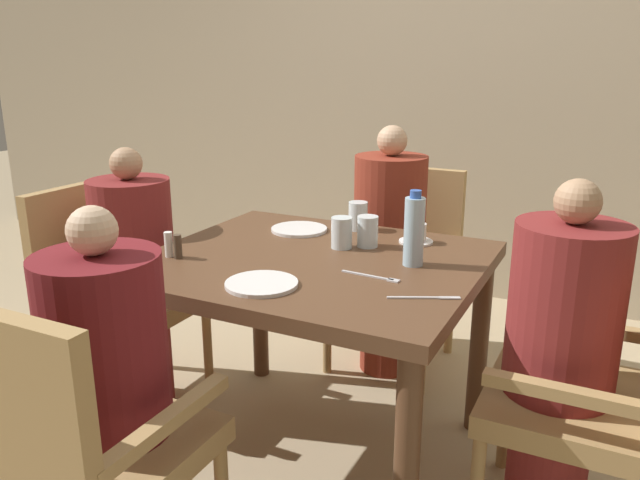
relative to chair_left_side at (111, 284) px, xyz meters
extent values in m
plane|color=tan|center=(0.95, 0.00, -0.51)|extent=(16.00, 16.00, 0.00)
cube|color=tan|center=(0.95, 1.92, 0.89)|extent=(8.00, 0.06, 2.80)
cube|color=brown|center=(0.95, 0.00, 0.23)|extent=(1.11, 0.98, 0.05)
cylinder|color=brown|center=(0.46, -0.43, -0.15)|extent=(0.07, 0.07, 0.71)
cylinder|color=brown|center=(1.45, -0.43, -0.15)|extent=(0.07, 0.07, 0.71)
cylinder|color=brown|center=(0.46, 0.43, -0.15)|extent=(0.07, 0.07, 0.71)
cylinder|color=brown|center=(1.45, 0.43, -0.15)|extent=(0.07, 0.07, 0.71)
cube|color=#A88451|center=(0.08, 0.00, -0.08)|extent=(0.51, 0.51, 0.07)
cube|color=#A88451|center=(-0.16, 0.00, 0.18)|extent=(0.05, 0.51, 0.45)
cube|color=#A88451|center=(0.08, 0.24, 0.08)|extent=(0.46, 0.04, 0.04)
cube|color=#A88451|center=(0.08, -0.24, 0.08)|extent=(0.46, 0.04, 0.04)
cylinder|color=#A88451|center=(0.31, 0.23, -0.31)|extent=(0.04, 0.04, 0.40)
cylinder|color=#A88451|center=(0.31, -0.23, -0.31)|extent=(0.04, 0.04, 0.40)
cylinder|color=#A88451|center=(-0.15, 0.23, -0.31)|extent=(0.04, 0.04, 0.40)
cylinder|color=#A88451|center=(-0.15, -0.23, -0.31)|extent=(0.04, 0.04, 0.40)
cylinder|color=maroon|center=(0.14, 0.00, -0.28)|extent=(0.24, 0.24, 0.47)
cylinder|color=maroon|center=(0.14, 0.00, 0.21)|extent=(0.32, 0.32, 0.50)
sphere|color=tan|center=(0.14, 0.00, 0.52)|extent=(0.13, 0.13, 0.13)
cube|color=#A88451|center=(0.95, 0.80, -0.08)|extent=(0.51, 0.51, 0.07)
cube|color=#A88451|center=(0.95, 1.04, 0.18)|extent=(0.51, 0.05, 0.45)
cube|color=#A88451|center=(1.19, 0.80, 0.08)|extent=(0.04, 0.46, 0.04)
cube|color=#A88451|center=(0.72, 0.80, 0.08)|extent=(0.04, 0.46, 0.04)
cylinder|color=#A88451|center=(1.18, 0.58, -0.31)|extent=(0.04, 0.04, 0.40)
cylinder|color=#A88451|center=(0.73, 0.58, -0.31)|extent=(0.04, 0.04, 0.40)
cylinder|color=#A88451|center=(1.18, 1.03, -0.31)|extent=(0.04, 0.04, 0.40)
cylinder|color=#A88451|center=(0.73, 1.03, -0.31)|extent=(0.04, 0.04, 0.40)
cylinder|color=maroon|center=(0.95, 0.74, -0.28)|extent=(0.24, 0.24, 0.47)
cylinder|color=maroon|center=(0.95, 0.74, 0.23)|extent=(0.32, 0.32, 0.55)
sphere|color=tan|center=(0.95, 0.74, 0.57)|extent=(0.13, 0.13, 0.13)
cube|color=#A88451|center=(1.82, 0.00, -0.08)|extent=(0.51, 0.51, 0.07)
cube|color=#A88451|center=(1.82, -0.24, 0.08)|extent=(0.46, 0.04, 0.04)
cube|color=#A88451|center=(1.82, 0.24, 0.08)|extent=(0.46, 0.04, 0.04)
cylinder|color=#A88451|center=(1.60, 0.23, -0.31)|extent=(0.04, 0.04, 0.40)
cylinder|color=maroon|center=(1.76, 0.00, -0.28)|extent=(0.24, 0.24, 0.47)
cylinder|color=maroon|center=(1.76, 0.00, 0.21)|extent=(0.32, 0.32, 0.51)
sphere|color=tan|center=(1.76, 0.00, 0.53)|extent=(0.13, 0.13, 0.13)
cube|color=#A88451|center=(0.73, -0.80, -0.08)|extent=(0.51, 0.51, 0.07)
cube|color=#A88451|center=(0.73, -1.04, 0.18)|extent=(0.51, 0.05, 0.45)
cube|color=#A88451|center=(0.49, -0.80, 0.08)|extent=(0.04, 0.46, 0.04)
cube|color=#A88451|center=(0.97, -0.80, 0.08)|extent=(0.04, 0.46, 0.04)
cylinder|color=#A88451|center=(0.50, -0.58, -0.31)|extent=(0.04, 0.04, 0.40)
cylinder|color=maroon|center=(0.73, -0.74, 0.20)|extent=(0.32, 0.32, 0.49)
sphere|color=beige|center=(0.73, -0.74, 0.51)|extent=(0.12, 0.12, 0.12)
cylinder|color=white|center=(0.94, -0.31, 0.26)|extent=(0.22, 0.22, 0.01)
cylinder|color=white|center=(0.74, 0.28, 0.26)|extent=(0.22, 0.22, 0.01)
cylinder|color=white|center=(1.21, 0.33, 0.26)|extent=(0.13, 0.13, 0.01)
cylinder|color=white|center=(1.21, 0.33, 0.30)|extent=(0.07, 0.07, 0.06)
cylinder|color=#A3C6DB|center=(1.28, 0.08, 0.37)|extent=(0.07, 0.07, 0.23)
cylinder|color=#3359B2|center=(1.28, 0.08, 0.49)|extent=(0.04, 0.04, 0.03)
cylinder|color=silver|center=(0.94, 0.40, 0.31)|extent=(0.08, 0.08, 0.11)
cylinder|color=silver|center=(0.99, 0.15, 0.31)|extent=(0.08, 0.08, 0.11)
cylinder|color=silver|center=(1.07, 0.20, 0.31)|extent=(0.08, 0.08, 0.11)
cylinder|color=white|center=(0.50, -0.21, 0.30)|extent=(0.03, 0.03, 0.09)
cylinder|color=#4C3D2D|center=(0.54, -0.21, 0.30)|extent=(0.03, 0.03, 0.08)
cube|color=silver|center=(1.19, -0.09, 0.26)|extent=(0.18, 0.02, 0.00)
cube|color=silver|center=(1.28, -0.10, 0.26)|extent=(0.04, 0.03, 0.00)
cube|color=silver|center=(1.39, -0.20, 0.26)|extent=(0.16, 0.09, 0.00)
cube|color=silver|center=(1.47, -0.16, 0.26)|extent=(0.06, 0.04, 0.00)
camera|label=1|loc=(1.87, -1.80, 0.91)|focal=35.00mm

